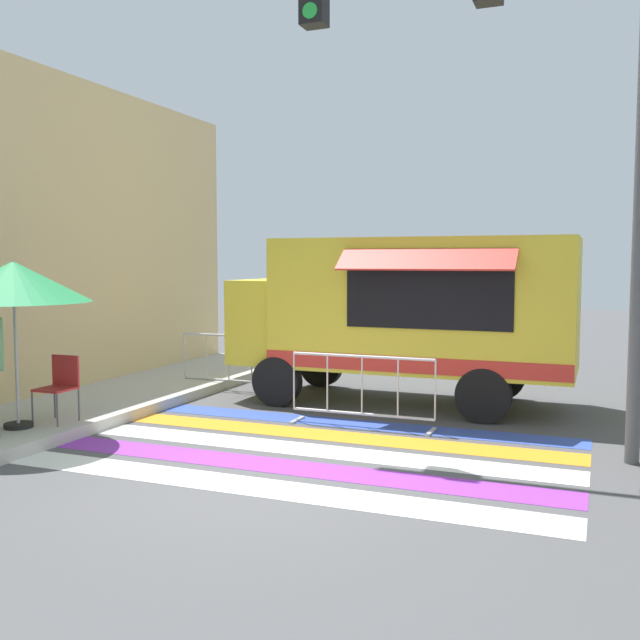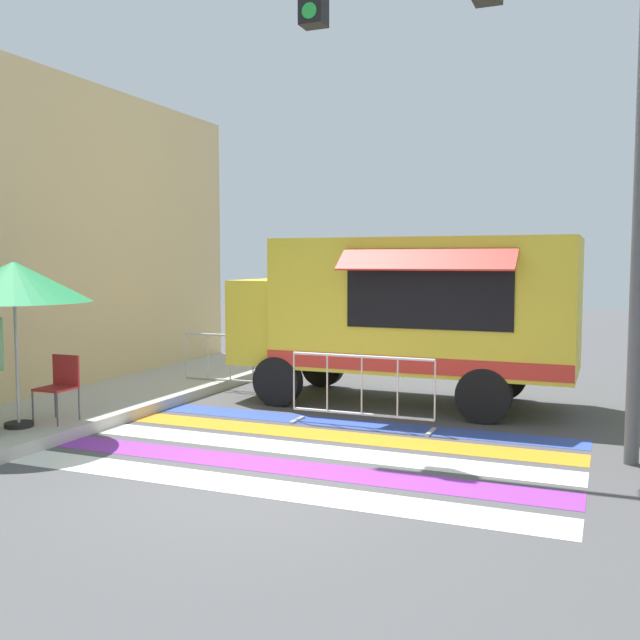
# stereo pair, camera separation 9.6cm
# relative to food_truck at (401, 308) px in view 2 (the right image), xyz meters

# --- Properties ---
(ground_plane) EXTENTS (60.00, 60.00, 0.00)m
(ground_plane) POSITION_rel_food_truck_xyz_m (-0.24, -4.64, -1.54)
(ground_plane) COLOR #4C4C4F
(crosswalk_painted) EXTENTS (6.40, 3.60, 0.01)m
(crosswalk_painted) POSITION_rel_food_truck_xyz_m (-0.24, -3.23, -1.54)
(crosswalk_painted) COLOR white
(crosswalk_painted) RESTS_ON ground_plane
(food_truck) EXTENTS (5.39, 2.54, 2.65)m
(food_truck) POSITION_rel_food_truck_xyz_m (0.00, 0.00, 0.00)
(food_truck) COLOR yellow
(food_truck) RESTS_ON ground_plane
(traffic_signal_pole) EXTENTS (5.04, 0.29, 6.60)m
(traffic_signal_pole) POSITION_rel_food_truck_xyz_m (1.80, -2.42, 3.24)
(traffic_signal_pole) COLOR #515456
(traffic_signal_pole) RESTS_ON ground_plane
(patio_umbrella) EXTENTS (1.92, 1.92, 2.14)m
(patio_umbrella) POSITION_rel_food_truck_xyz_m (-3.91, -4.16, 0.49)
(patio_umbrella) COLOR black
(patio_umbrella) RESTS_ON sidewalk_left
(folding_chair) EXTENTS (0.43, 0.43, 0.87)m
(folding_chair) POSITION_rel_food_truck_xyz_m (-3.67, -3.65, -0.85)
(folding_chair) COLOR #4C4C51
(folding_chair) RESTS_ON sidewalk_left
(barricade_front) EXTENTS (2.08, 0.44, 1.00)m
(barricade_front) POSITION_rel_food_truck_xyz_m (-0.03, -1.84, -1.04)
(barricade_front) COLOR #B7BABF
(barricade_front) RESTS_ON ground_plane
(barricade_side) EXTENTS (1.85, 0.44, 1.00)m
(barricade_side) POSITION_rel_food_truck_xyz_m (-3.11, -0.05, -1.05)
(barricade_side) COLOR #B7BABF
(barricade_side) RESTS_ON ground_plane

